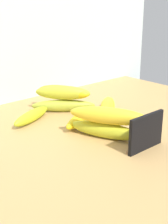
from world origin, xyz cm
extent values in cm
cube|color=tan|center=(0.00, 0.00, 1.50)|extent=(110.00, 76.00, 3.00)
cube|color=black|center=(3.94, -13.24, 7.20)|extent=(11.00, 0.80, 8.40)
cube|color=#926641|center=(3.94, -12.44, 3.30)|extent=(9.90, 1.20, 0.60)
ellipsoid|color=yellow|center=(14.54, 9.24, 5.11)|extent=(14.72, 13.51, 4.22)
ellipsoid|color=gold|center=(1.78, -2.33, 4.92)|extent=(10.65, 18.76, 3.84)
ellipsoid|color=yellow|center=(4.31, 8.82, 4.63)|extent=(17.92, 10.04, 3.26)
ellipsoid|color=#B5C622|center=(-5.73, 18.83, 4.61)|extent=(15.24, 8.52, 3.21)
ellipsoid|color=#A5AF34|center=(6.20, 19.69, 4.80)|extent=(17.06, 14.97, 3.60)
ellipsoid|color=yellow|center=(3.02, -2.13, 8.60)|extent=(13.47, 15.41, 3.52)
ellipsoid|color=gold|center=(6.48, 20.14, 8.72)|extent=(13.97, 15.38, 4.24)
ellipsoid|color=yellow|center=(1.97, -3.40, 8.93)|extent=(13.62, 19.07, 4.18)
ellipsoid|color=yellow|center=(7.20, 20.91, 8.62)|extent=(11.10, 16.51, 4.04)
camera|label=1|loc=(-52.45, -55.33, 36.52)|focal=53.37mm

